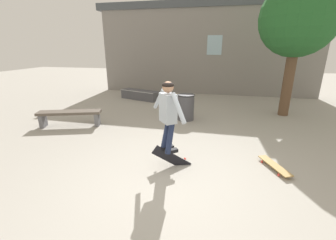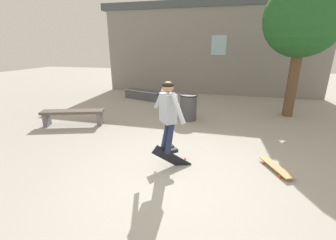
{
  "view_description": "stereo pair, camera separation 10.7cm",
  "coord_description": "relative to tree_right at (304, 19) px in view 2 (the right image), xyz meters",
  "views": [
    {
      "loc": [
        0.8,
        -3.5,
        2.35
      ],
      "look_at": [
        -0.11,
        0.44,
        1.02
      ],
      "focal_mm": 24.0,
      "sensor_mm": 36.0,
      "label": 1
    },
    {
      "loc": [
        0.9,
        -3.48,
        2.35
      ],
      "look_at": [
        -0.11,
        0.44,
        1.02
      ],
      "focal_mm": 24.0,
      "sensor_mm": 36.0,
      "label": 2
    }
  ],
  "objects": [
    {
      "name": "skate_ledge",
      "position": [
        -5.86,
        1.22,
        -2.95
      ],
      "size": [
        1.94,
        1.1,
        0.42
      ],
      "rotation": [
        0.0,
        0.0,
        -0.32
      ],
      "color": "#4C4C51",
      "rests_on": "ground_plane"
    },
    {
      "name": "skater",
      "position": [
        -3.21,
        -4.54,
        -1.97
      ],
      "size": [
        0.87,
        1.01,
        1.39
      ],
      "rotation": [
        0.0,
        0.0,
        0.7
      ],
      "color": "#9EA8B2"
    },
    {
      "name": "building_backdrop",
      "position": [
        -3.08,
        3.3,
        -0.86
      ],
      "size": [
        11.25,
        0.52,
        5.44
      ],
      "color": "gray",
      "rests_on": "ground_plane"
    },
    {
      "name": "park_bench",
      "position": [
        -6.7,
        -2.76,
        -2.81
      ],
      "size": [
        1.88,
        0.97,
        0.48
      ],
      "rotation": [
        0.0,
        0.0,
        0.33
      ],
      "color": "brown",
      "rests_on": "ground_plane"
    },
    {
      "name": "skateboard_flipping",
      "position": [
        -3.15,
        -4.45,
        -2.99
      ],
      "size": [
        0.78,
        0.32,
        0.64
      ],
      "rotation": [
        0.0,
        0.0,
        0.37
      ],
      "color": "black"
    },
    {
      "name": "tree_right",
      "position": [
        0.0,
        0.0,
        0.0
      ],
      "size": [
        2.43,
        2.43,
        4.42
      ],
      "color": "brown",
      "rests_on": "ground_plane"
    },
    {
      "name": "skateboard_resting",
      "position": [
        -1.11,
        -4.1,
        -3.09
      ],
      "size": [
        0.53,
        0.86,
        0.08
      ],
      "rotation": [
        0.0,
        0.0,
        2.0
      ],
      "color": "#AD894C",
      "rests_on": "ground_plane"
    },
    {
      "name": "ground_plane",
      "position": [
        -3.1,
        -4.97,
        -3.16
      ],
      "size": [
        40.0,
        40.0,
        0.0
      ],
      "primitive_type": "plane",
      "color": "#A39E93"
    },
    {
      "name": "trash_bin",
      "position": [
        -3.34,
        -1.33,
        -2.71
      ],
      "size": [
        0.59,
        0.59,
        0.86
      ],
      "color": "#47474C",
      "rests_on": "ground_plane"
    }
  ]
}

